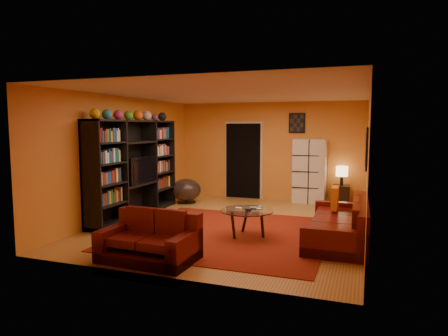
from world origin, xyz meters
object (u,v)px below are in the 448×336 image
(sofa, at_px, (343,224))
(coffee_table, at_px, (247,213))
(entertainment_unit, at_px, (135,168))
(side_table, at_px, (341,195))
(table_lamp, at_px, (342,172))
(storage_cabinet, at_px, (309,171))
(loveseat, at_px, (151,240))
(bowl_chair, at_px, (186,190))
(tv, at_px, (139,170))

(sofa, height_order, coffee_table, sofa)
(entertainment_unit, xyz_separation_m, sofa, (4.42, -0.43, -0.77))
(coffee_table, bearing_deg, entertainment_unit, 164.28)
(side_table, height_order, table_lamp, table_lamp)
(side_table, xyz_separation_m, table_lamp, (0.00, 0.00, 0.59))
(entertainment_unit, height_order, storage_cabinet, entertainment_unit)
(sofa, distance_m, loveseat, 3.29)
(bowl_chair, bearing_deg, side_table, 14.91)
(table_lamp, bearing_deg, tv, -147.27)
(side_table, bearing_deg, loveseat, -114.96)
(entertainment_unit, distance_m, coffee_table, 2.96)
(sofa, xyz_separation_m, storage_cabinet, (-1.02, 3.23, 0.54))
(entertainment_unit, height_order, loveseat, entertainment_unit)
(tv, distance_m, sofa, 4.46)
(loveseat, bearing_deg, entertainment_unit, 38.76)
(entertainment_unit, bearing_deg, loveseat, -53.52)
(tv, relative_size, storage_cabinet, 0.62)
(sofa, bearing_deg, side_table, 93.02)
(loveseat, relative_size, side_table, 2.82)
(loveseat, relative_size, bowl_chair, 1.84)
(entertainment_unit, relative_size, bowl_chair, 3.91)
(loveseat, height_order, coffee_table, loveseat)
(tv, relative_size, sofa, 0.42)
(entertainment_unit, relative_size, table_lamp, 6.23)
(sofa, xyz_separation_m, coffee_table, (-1.63, -0.35, 0.15))
(side_table, bearing_deg, coffee_table, -111.81)
(loveseat, height_order, side_table, loveseat)
(coffee_table, height_order, side_table, side_table)
(sofa, bearing_deg, coffee_table, -168.85)
(tv, relative_size, loveseat, 0.72)
(entertainment_unit, relative_size, storage_cabinet, 1.83)
(entertainment_unit, bearing_deg, bowl_chair, 76.69)
(tv, height_order, coffee_table, tv)
(side_table, bearing_deg, entertainment_unit, -146.77)
(loveseat, xyz_separation_m, coffee_table, (0.99, 1.64, 0.15))
(tv, distance_m, table_lamp, 4.93)
(entertainment_unit, xyz_separation_m, side_table, (4.20, 2.75, -0.80))
(side_table, bearing_deg, sofa, -86.07)
(storage_cabinet, height_order, bowl_chair, storage_cabinet)
(loveseat, distance_m, table_lamp, 5.73)
(table_lamp, bearing_deg, loveseat, -114.96)
(loveseat, xyz_separation_m, bowl_chair, (-1.38, 4.16, 0.05))
(sofa, xyz_separation_m, bowl_chair, (-4.00, 2.18, 0.05))
(table_lamp, bearing_deg, coffee_table, -111.81)
(tv, height_order, side_table, tv)
(entertainment_unit, height_order, table_lamp, entertainment_unit)
(coffee_table, xyz_separation_m, bowl_chair, (-2.37, 2.53, -0.10))
(storage_cabinet, bearing_deg, coffee_table, -97.49)
(entertainment_unit, relative_size, coffee_table, 3.15)
(coffee_table, bearing_deg, side_table, 68.19)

